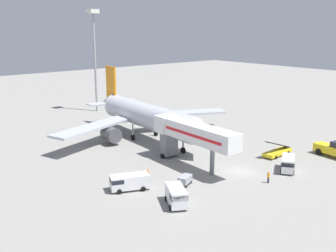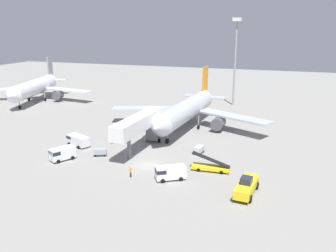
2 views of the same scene
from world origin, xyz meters
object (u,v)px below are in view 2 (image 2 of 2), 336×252
at_px(safety_cone_alpha, 112,142).
at_px(jet_bridge, 141,124).
at_px(belt_loader_truck, 211,167).
at_px(airplane_at_gate, 187,110).
at_px(baggage_cart_mid_right, 100,152).
at_px(ground_crew_worker_foreground, 131,172).
at_px(baggage_cart_near_right, 199,149).
at_px(service_van_mid_center, 78,140).
at_px(service_van_outer_left, 170,172).
at_px(service_van_near_center, 62,153).
at_px(airplane_background, 35,87).
at_px(pushback_tug, 247,186).
at_px(apron_light_mast, 236,46).

bearing_deg(safety_cone_alpha, jet_bridge, -11.43).
bearing_deg(belt_loader_truck, airplane_at_gate, 115.04).
height_order(jet_bridge, baggage_cart_mid_right, jet_bridge).
bearing_deg(ground_crew_worker_foreground, baggage_cart_near_right, 61.99).
height_order(baggage_cart_near_right, safety_cone_alpha, baggage_cart_near_right).
distance_m(service_van_mid_center, service_van_outer_left, 25.03).
bearing_deg(service_van_outer_left, ground_crew_worker_foreground, -170.51).
distance_m(service_van_near_center, ground_crew_worker_foreground, 15.26).
bearing_deg(airplane_background, service_van_near_center, -46.92).
bearing_deg(belt_loader_truck, baggage_cart_near_right, 117.89).
bearing_deg(baggage_cart_near_right, safety_cone_alpha, -179.44).
bearing_deg(service_van_near_center, pushback_tug, -4.92).
relative_size(airplane_at_gate, service_van_mid_center, 7.01).
xyz_separation_m(pushback_tug, safety_cone_alpha, (-29.32, 14.30, -0.91)).
height_order(service_van_near_center, ground_crew_worker_foreground, service_van_near_center).
height_order(belt_loader_truck, baggage_cart_mid_right, belt_loader_truck).
relative_size(pushback_tug, service_van_near_center, 1.52).
distance_m(jet_bridge, pushback_tug, 25.73).
height_order(service_van_mid_center, baggage_cart_near_right, service_van_mid_center).
relative_size(belt_loader_truck, service_van_outer_left, 1.31).
xyz_separation_m(pushback_tug, service_van_mid_center, (-35.22, 10.80, -0.03)).
distance_m(pushback_tug, ground_crew_worker_foreground, 18.43).
height_order(pushback_tug, baggage_cart_near_right, pushback_tug).
xyz_separation_m(jet_bridge, safety_cone_alpha, (-7.38, 1.49, -4.99)).
bearing_deg(airplane_at_gate, ground_crew_worker_foreground, -91.41).
bearing_deg(service_van_outer_left, baggage_cart_mid_right, 159.04).
xyz_separation_m(belt_loader_truck, airplane_background, (-65.89, 37.93, 3.84)).
distance_m(service_van_mid_center, apron_light_mast, 57.35).
height_order(service_van_mid_center, baggage_cart_mid_right, service_van_mid_center).
relative_size(service_van_outer_left, baggage_cart_near_right, 1.83).
height_order(jet_bridge, safety_cone_alpha, jet_bridge).
bearing_deg(airplane_at_gate, pushback_tug, -59.73).
relative_size(ground_crew_worker_foreground, apron_light_mast, 0.07).
height_order(service_van_mid_center, service_van_outer_left, service_van_outer_left).
relative_size(service_van_near_center, service_van_outer_left, 0.98).
xyz_separation_m(pushback_tug, service_van_outer_left, (-12.14, 1.12, 0.01)).
height_order(service_van_near_center, baggage_cart_near_right, service_van_near_center).
bearing_deg(baggage_cart_mid_right, apron_light_mast, 72.61).
bearing_deg(safety_cone_alpha, baggage_cart_mid_right, -79.79).
distance_m(belt_loader_truck, baggage_cart_near_right, 8.63).
xyz_separation_m(jet_bridge, pushback_tug, (21.94, -12.81, -4.08)).
bearing_deg(safety_cone_alpha, airplane_background, 144.85).
bearing_deg(safety_cone_alpha, service_van_near_center, -109.77).
bearing_deg(apron_light_mast, jet_bridge, -102.49).
bearing_deg(pushback_tug, airplane_at_gate, 120.27).
xyz_separation_m(baggage_cart_mid_right, baggage_cart_near_right, (17.28, 7.27, 0.04)).
distance_m(pushback_tug, belt_loader_truck, 9.62).
bearing_deg(jet_bridge, apron_light_mast, 77.51).
relative_size(airplane_at_gate, safety_cone_alpha, 54.96).
height_order(service_van_outer_left, apron_light_mast, apron_light_mast).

